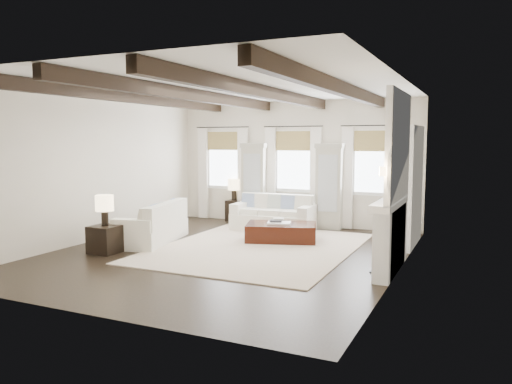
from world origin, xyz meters
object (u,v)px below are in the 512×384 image
at_px(sofa_left, 154,226).
at_px(ottoman, 281,232).
at_px(side_table_back, 234,211).
at_px(side_table_front, 106,239).
at_px(sofa_back, 274,215).

xyz_separation_m(sofa_left, ottoman, (2.47, 1.22, -0.15)).
bearing_deg(ottoman, side_table_back, 119.56).
relative_size(ottoman, side_table_front, 2.78).
height_order(sofa_back, side_table_back, sofa_back).
bearing_deg(side_table_back, sofa_left, -94.73).
bearing_deg(sofa_back, ottoman, -61.07).
distance_m(sofa_back, sofa_left, 3.08).
bearing_deg(side_table_back, side_table_front, -96.64).
distance_m(sofa_back, ottoman, 1.52).
bearing_deg(side_table_front, side_table_back, 83.36).
bearing_deg(sofa_left, sofa_back, 55.53).
bearing_deg(side_table_front, sofa_back, 62.19).
relative_size(sofa_left, side_table_back, 3.82).
bearing_deg(sofa_left, ottoman, 26.23).
bearing_deg(side_table_front, ottoman, 42.13).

